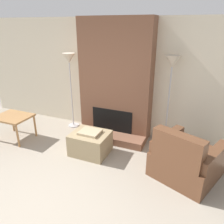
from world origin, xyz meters
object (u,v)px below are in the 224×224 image
object	(u,v)px
armchair	(185,162)
floor_lamp_right	(172,70)
ottoman	(90,143)
side_table	(13,119)
floor_lamp_left	(69,65)

from	to	relation	value
armchair	floor_lamp_right	distance (m)	1.74
ottoman	floor_lamp_right	size ratio (longest dim) A/B	0.38
ottoman	side_table	xyz separation A→B (m)	(-1.87, -0.12, 0.26)
ottoman	floor_lamp_left	distance (m)	1.93
ottoman	floor_lamp_right	xyz separation A→B (m)	(1.31, 0.98, 1.38)
ottoman	floor_lamp_left	world-z (taller)	floor_lamp_left
floor_lamp_right	ottoman	bearing A→B (deg)	-143.40
side_table	floor_lamp_right	world-z (taller)	floor_lamp_right
floor_lamp_right	side_table	bearing A→B (deg)	-160.98
side_table	armchair	bearing A→B (deg)	1.32
floor_lamp_left	ottoman	bearing A→B (deg)	-43.81
ottoman	floor_lamp_left	bearing A→B (deg)	136.19
armchair	floor_lamp_right	bearing A→B (deg)	-41.78
side_table	floor_lamp_left	distance (m)	1.75
side_table	floor_lamp_left	world-z (taller)	floor_lamp_left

